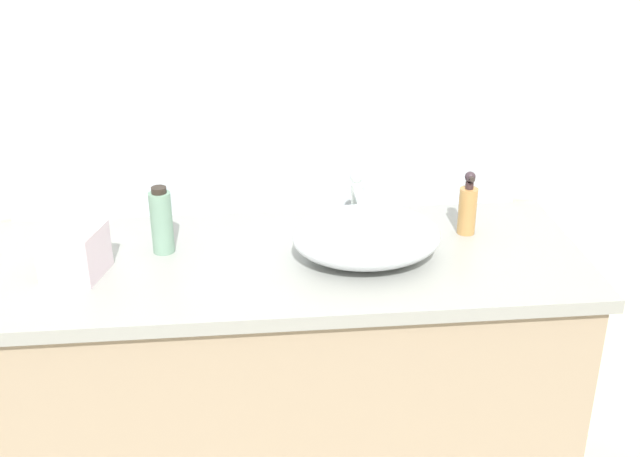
{
  "coord_description": "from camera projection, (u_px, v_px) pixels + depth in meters",
  "views": [
    {
      "loc": [
        0.01,
        -1.26,
        1.7
      ],
      "look_at": [
        0.18,
        0.39,
        0.93
      ],
      "focal_mm": 44.46,
      "sensor_mm": 36.0,
      "label": 1
    }
  ],
  "objects": [
    {
      "name": "soap_dispenser",
      "position": [
        468.0,
        208.0,
        1.97
      ],
      "size": [
        0.05,
        0.05,
        0.16
      ],
      "color": "#B48246",
      "rests_on": "vanity_counter"
    },
    {
      "name": "sink_basin",
      "position": [
        367.0,
        236.0,
        1.84
      ],
      "size": [
        0.35,
        0.26,
        0.12
      ],
      "primitive_type": "ellipsoid",
      "color": "silver",
      "rests_on": "vanity_counter"
    },
    {
      "name": "vanity_counter",
      "position": [
        278.0,
        402.0,
        2.05
      ],
      "size": [
        1.47,
        0.56,
        0.85
      ],
      "color": "gray",
      "rests_on": "ground"
    },
    {
      "name": "bathroom_wall_rear",
      "position": [
        235.0,
        38.0,
        1.97
      ],
      "size": [
        6.0,
        0.06,
        2.6
      ],
      "primitive_type": "cube",
      "color": "silver",
      "rests_on": "ground"
    },
    {
      "name": "lotion_bottle",
      "position": [
        162.0,
        221.0,
        1.87
      ],
      "size": [
        0.05,
        0.05,
        0.17
      ],
      "color": "gray",
      "rests_on": "vanity_counter"
    },
    {
      "name": "tissue_box",
      "position": [
        74.0,
        248.0,
        1.77
      ],
      "size": [
        0.15,
        0.15,
        0.15
      ],
      "color": "silver",
      "rests_on": "vanity_counter"
    },
    {
      "name": "faucet",
      "position": [
        358.0,
        201.0,
        1.96
      ],
      "size": [
        0.03,
        0.13,
        0.15
      ],
      "color": "silver",
      "rests_on": "vanity_counter"
    }
  ]
}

